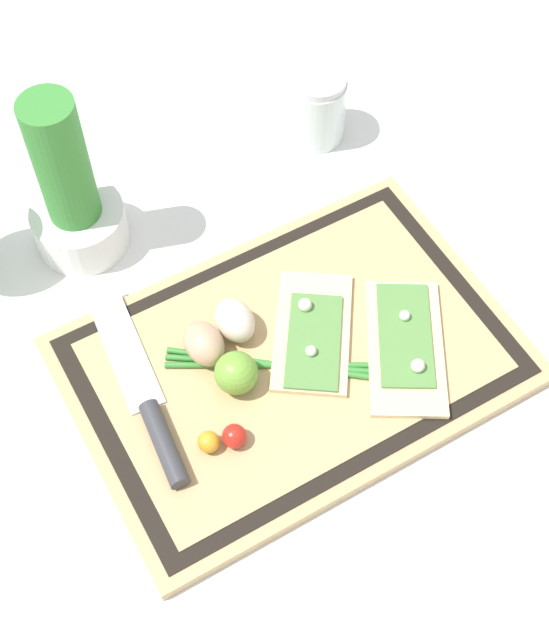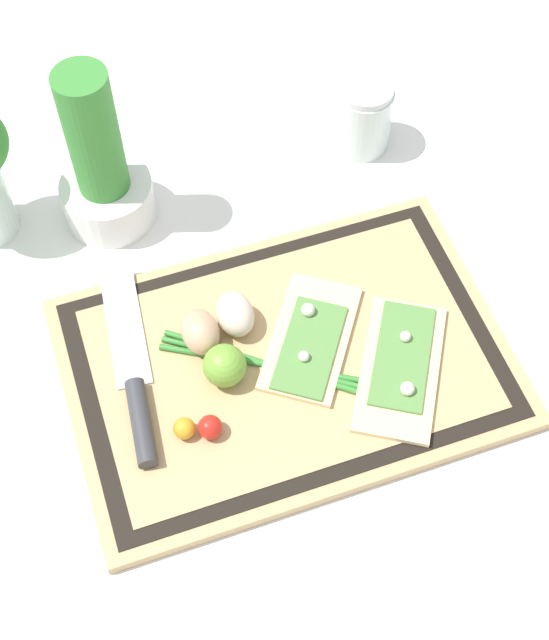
{
  "view_description": "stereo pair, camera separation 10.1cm",
  "coord_description": "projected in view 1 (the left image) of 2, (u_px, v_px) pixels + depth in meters",
  "views": [
    {
      "loc": [
        -0.27,
        -0.43,
        0.9
      ],
      "look_at": [
        0.0,
        0.04,
        0.04
      ],
      "focal_mm": 50.0,
      "sensor_mm": 36.0,
      "label": 1
    },
    {
      "loc": [
        -0.18,
        -0.47,
        0.9
      ],
      "look_at": [
        0.0,
        0.04,
        0.04
      ],
      "focal_mm": 50.0,
      "sensor_mm": 36.0,
      "label": 2
    }
  ],
  "objects": [
    {
      "name": "herb_pot",
      "position": [
        72.0,
        199.0,
        1.05
      ],
      "size": [
        0.11,
        0.11,
        0.23
      ],
      "color": "white",
      "rests_on": "ground_plane"
    },
    {
      "name": "cherry_tomato_yellow",
      "position": [
        209.0,
        442.0,
        0.94
      ],
      "size": [
        0.02,
        0.02,
        0.02
      ],
      "primitive_type": "sphere",
      "color": "gold",
      "rests_on": "cutting_board"
    },
    {
      "name": "pizza_slice_far",
      "position": [
        312.0,
        333.0,
        1.02
      ],
      "size": [
        0.16,
        0.18,
        0.02
      ],
      "color": "beige",
      "rests_on": "cutting_board"
    },
    {
      "name": "egg_brown",
      "position": [
        204.0,
        343.0,
        0.99
      ],
      "size": [
        0.04,
        0.06,
        0.04
      ],
      "primitive_type": "ellipsoid",
      "color": "tan",
      "rests_on": "cutting_board"
    },
    {
      "name": "ground_plane",
      "position": [
        293.0,
        364.0,
        1.03
      ],
      "size": [
        6.0,
        6.0,
        0.0
      ],
      "primitive_type": "plane",
      "color": "white"
    },
    {
      "name": "egg_pink",
      "position": [
        235.0,
        320.0,
        1.01
      ],
      "size": [
        0.04,
        0.06,
        0.04
      ],
      "primitive_type": "ellipsoid",
      "color": "beige",
      "rests_on": "cutting_board"
    },
    {
      "name": "cutting_board",
      "position": [
        293.0,
        360.0,
        1.02
      ],
      "size": [
        0.5,
        0.34,
        0.02
      ],
      "color": "tan",
      "rests_on": "ground_plane"
    },
    {
      "name": "pizza_slice_near",
      "position": [
        405.0,
        344.0,
        1.01
      ],
      "size": [
        0.16,
        0.2,
        0.02
      ],
      "color": "beige",
      "rests_on": "cutting_board"
    },
    {
      "name": "scallion_bunch",
      "position": [
        281.0,
        365.0,
        1.0
      ],
      "size": [
        0.23,
        0.17,
        0.01
      ],
      "color": "#388433",
      "rests_on": "cutting_board"
    },
    {
      "name": "knife",
      "position": [
        152.0,
        414.0,
        0.96
      ],
      "size": [
        0.06,
        0.27,
        0.02
      ],
      "color": "silver",
      "rests_on": "cutting_board"
    },
    {
      "name": "lime",
      "position": [
        238.0,
        376.0,
        0.97
      ],
      "size": [
        0.05,
        0.05,
        0.05
      ],
      "primitive_type": "sphere",
      "color": "#70A838",
      "rests_on": "cutting_board"
    },
    {
      "name": "sauce_jar",
      "position": [
        317.0,
        110.0,
        1.18
      ],
      "size": [
        0.08,
        0.08,
        0.1
      ],
      "color": "silver",
      "rests_on": "ground_plane"
    },
    {
      "name": "cherry_tomato_red",
      "position": [
        234.0,
        436.0,
        0.94
      ],
      "size": [
        0.03,
        0.03,
        0.03
      ],
      "primitive_type": "sphere",
      "color": "red",
      "rests_on": "cutting_board"
    }
  ]
}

